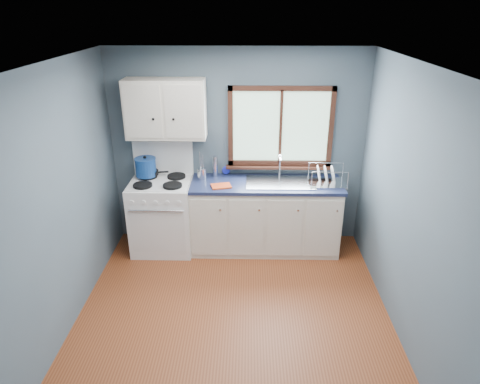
{
  "coord_description": "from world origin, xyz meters",
  "views": [
    {
      "loc": [
        0.14,
        -3.39,
        2.94
      ],
      "look_at": [
        0.05,
        0.9,
        1.05
      ],
      "focal_mm": 32.0,
      "sensor_mm": 36.0,
      "label": 1
    }
  ],
  "objects_px": {
    "skillet": "(149,173)",
    "sink": "(280,187)",
    "stockpot": "(146,167)",
    "dish_rack": "(327,179)",
    "gas_range": "(163,213)",
    "utensil_crock": "(202,173)",
    "thermos": "(215,166)",
    "base_cabinets": "(265,219)"
  },
  "relations": [
    {
      "from": "base_cabinets",
      "to": "skillet",
      "type": "bearing_deg",
      "value": 174.63
    },
    {
      "from": "gas_range",
      "to": "utensil_crock",
      "type": "relative_size",
      "value": 3.84
    },
    {
      "from": "dish_rack",
      "to": "gas_range",
      "type": "bearing_deg",
      "value": -179.25
    },
    {
      "from": "stockpot",
      "to": "gas_range",
      "type": "bearing_deg",
      "value": -32.74
    },
    {
      "from": "skillet",
      "to": "utensil_crock",
      "type": "xyz_separation_m",
      "value": [
        0.68,
        -0.03,
        0.01
      ]
    },
    {
      "from": "sink",
      "to": "dish_rack",
      "type": "distance_m",
      "value": 0.58
    },
    {
      "from": "gas_range",
      "to": "dish_rack",
      "type": "bearing_deg",
      "value": -0.06
    },
    {
      "from": "stockpot",
      "to": "thermos",
      "type": "xyz_separation_m",
      "value": [
        0.86,
        0.09,
        -0.02
      ]
    },
    {
      "from": "gas_range",
      "to": "dish_rack",
      "type": "xyz_separation_m",
      "value": [
        2.05,
        -0.0,
        0.49
      ]
    },
    {
      "from": "skillet",
      "to": "stockpot",
      "type": "xyz_separation_m",
      "value": [
        -0.02,
        -0.03,
        0.09
      ]
    },
    {
      "from": "base_cabinets",
      "to": "dish_rack",
      "type": "distance_m",
      "value": 0.94
    },
    {
      "from": "gas_range",
      "to": "dish_rack",
      "type": "height_order",
      "value": "gas_range"
    },
    {
      "from": "gas_range",
      "to": "skillet",
      "type": "height_order",
      "value": "gas_range"
    },
    {
      "from": "skillet",
      "to": "gas_range",
      "type": "bearing_deg",
      "value": -51.49
    },
    {
      "from": "skillet",
      "to": "thermos",
      "type": "height_order",
      "value": "thermos"
    },
    {
      "from": "gas_range",
      "to": "base_cabinets",
      "type": "distance_m",
      "value": 1.31
    },
    {
      "from": "base_cabinets",
      "to": "dish_rack",
      "type": "height_order",
      "value": "dish_rack"
    },
    {
      "from": "thermos",
      "to": "gas_range",
      "type": "bearing_deg",
      "value": -162.3
    },
    {
      "from": "utensil_crock",
      "to": "base_cabinets",
      "type": "bearing_deg",
      "value": -7.75
    },
    {
      "from": "utensil_crock",
      "to": "stockpot",
      "type": "bearing_deg",
      "value": -179.88
    },
    {
      "from": "base_cabinets",
      "to": "utensil_crock",
      "type": "distance_m",
      "value": 0.99
    },
    {
      "from": "thermos",
      "to": "sink",
      "type": "bearing_deg",
      "value": -13.4
    },
    {
      "from": "gas_range",
      "to": "base_cabinets",
      "type": "bearing_deg",
      "value": 0.82
    },
    {
      "from": "skillet",
      "to": "sink",
      "type": "bearing_deg",
      "value": -14.08
    },
    {
      "from": "gas_range",
      "to": "sink",
      "type": "bearing_deg",
      "value": 0.71
    },
    {
      "from": "skillet",
      "to": "stockpot",
      "type": "distance_m",
      "value": 0.1
    },
    {
      "from": "utensil_crock",
      "to": "sink",
      "type": "bearing_deg",
      "value": -6.36
    },
    {
      "from": "thermos",
      "to": "dish_rack",
      "type": "bearing_deg",
      "value": -8.87
    },
    {
      "from": "gas_range",
      "to": "skillet",
      "type": "xyz_separation_m",
      "value": [
        -0.17,
        0.16,
        0.49
      ]
    },
    {
      "from": "stockpot",
      "to": "dish_rack",
      "type": "distance_m",
      "value": 2.25
    },
    {
      "from": "stockpot",
      "to": "dish_rack",
      "type": "xyz_separation_m",
      "value": [
        2.24,
        -0.13,
        -0.1
      ]
    },
    {
      "from": "thermos",
      "to": "dish_rack",
      "type": "distance_m",
      "value": 1.4
    },
    {
      "from": "utensil_crock",
      "to": "thermos",
      "type": "relative_size",
      "value": 1.31
    },
    {
      "from": "skillet",
      "to": "thermos",
      "type": "distance_m",
      "value": 0.85
    },
    {
      "from": "base_cabinets",
      "to": "sink",
      "type": "relative_size",
      "value": 2.2
    },
    {
      "from": "dish_rack",
      "to": "sink",
      "type": "bearing_deg",
      "value": 178.73
    },
    {
      "from": "gas_range",
      "to": "utensil_crock",
      "type": "height_order",
      "value": "gas_range"
    },
    {
      "from": "utensil_crock",
      "to": "thermos",
      "type": "bearing_deg",
      "value": 28.0
    },
    {
      "from": "utensil_crock",
      "to": "thermos",
      "type": "height_order",
      "value": "utensil_crock"
    },
    {
      "from": "sink",
      "to": "stockpot",
      "type": "relative_size",
      "value": 2.46
    },
    {
      "from": "gas_range",
      "to": "stockpot",
      "type": "relative_size",
      "value": 3.98
    },
    {
      "from": "base_cabinets",
      "to": "sink",
      "type": "distance_m",
      "value": 0.48
    }
  ]
}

